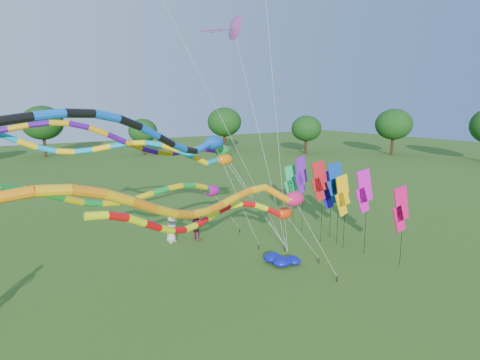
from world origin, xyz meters
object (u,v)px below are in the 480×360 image
tube_kite_red (230,215)px  tube_kite_orange (217,200)px  person_a (172,229)px  blue_nylon_heap (283,259)px  person_c (197,225)px

tube_kite_red → tube_kite_orange: (-1.95, -2.41, 1.40)m
person_a → blue_nylon_heap: bearing=-78.1°
tube_kite_orange → tube_kite_red: bearing=40.2°
person_a → person_c: 1.61m
person_a → person_c: person_c is taller
tube_kite_red → blue_nylon_heap: size_ratio=7.35×
tube_kite_orange → person_c: tube_kite_orange is taller
tube_kite_red → blue_nylon_heap: bearing=14.7°
tube_kite_red → tube_kite_orange: size_ratio=0.85×
tube_kite_red → person_c: 9.04m
tube_kite_orange → blue_nylon_heap: 9.56m
person_a → tube_kite_red: bearing=-115.2°
person_a → tube_kite_orange: bearing=-123.7°
person_a → person_c: (1.57, -0.37, 0.04)m
tube_kite_orange → person_a: bearing=64.2°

